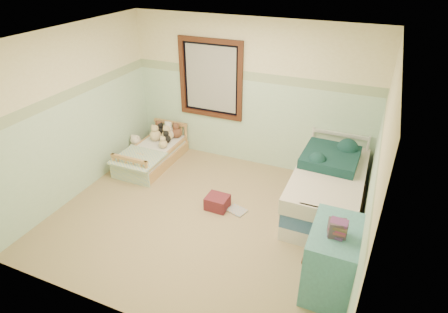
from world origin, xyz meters
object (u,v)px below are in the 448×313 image
at_px(toddler_bed_frame, 153,158).
at_px(twin_bed_frame, 325,204).
at_px(plush_floor_tan, 142,165).
at_px(floor_book, 237,211).
at_px(red_pillow, 217,202).
at_px(plush_floor_cream, 137,149).
at_px(dresser, 332,259).

xyz_separation_m(toddler_bed_frame, twin_bed_frame, (3.08, -0.20, 0.02)).
distance_m(plush_floor_tan, floor_book, 1.99).
relative_size(twin_bed_frame, red_pillow, 5.64).
xyz_separation_m(toddler_bed_frame, floor_book, (1.90, -0.74, -0.08)).
xyz_separation_m(toddler_bed_frame, red_pillow, (1.61, -0.78, 0.01)).
relative_size(plush_floor_cream, red_pillow, 0.89).
bearing_deg(twin_bed_frame, dresser, -78.80).
xyz_separation_m(plush_floor_tan, red_pillow, (1.64, -0.46, -0.01)).
xyz_separation_m(twin_bed_frame, floor_book, (-1.17, -0.54, -0.10)).
bearing_deg(dresser, floor_book, 148.52).
bearing_deg(plush_floor_cream, floor_book, -19.95).
height_order(plush_floor_cream, twin_bed_frame, plush_floor_cream).
bearing_deg(toddler_bed_frame, red_pillow, -25.82).
height_order(dresser, red_pillow, dresser).
distance_m(toddler_bed_frame, twin_bed_frame, 3.08).
xyz_separation_m(twin_bed_frame, red_pillow, (-1.47, -0.58, -0.01)).
height_order(plush_floor_cream, plush_floor_tan, plush_floor_cream).
height_order(toddler_bed_frame, twin_bed_frame, twin_bed_frame).
distance_m(plush_floor_cream, dresser, 4.17).
bearing_deg(floor_book, red_pillow, -156.07).
bearing_deg(red_pillow, plush_floor_cream, 156.55).
xyz_separation_m(red_pillow, floor_book, (0.30, 0.04, -0.09)).
height_order(dresser, floor_book, dresser).
relative_size(twin_bed_frame, dresser, 2.22).
xyz_separation_m(plush_floor_cream, twin_bed_frame, (3.50, -0.30, -0.03)).
distance_m(toddler_bed_frame, dresser, 3.75).
distance_m(toddler_bed_frame, plush_floor_cream, 0.44).
xyz_separation_m(dresser, floor_book, (-1.46, 0.89, -0.40)).
bearing_deg(floor_book, plush_floor_cream, 177.21).
bearing_deg(red_pillow, floor_book, 6.77).
relative_size(plush_floor_cream, dresser, 0.35).
bearing_deg(red_pillow, plush_floor_tan, 164.24).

